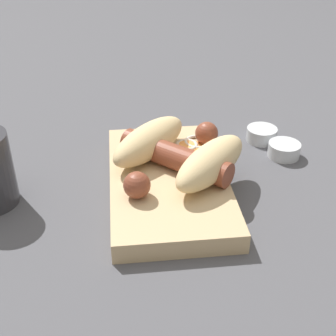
{
  "coord_description": "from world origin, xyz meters",
  "views": [
    {
      "loc": [
        0.53,
        -0.06,
        0.38
      ],
      "look_at": [
        0.0,
        0.0,
        0.04
      ],
      "focal_mm": 50.0,
      "sensor_mm": 36.0,
      "label": 1
    }
  ],
  "objects_px": {
    "food_tray": "(168,182)",
    "sausage": "(175,157)",
    "bread_roll": "(179,151)",
    "condiment_cup_far": "(262,135)",
    "condiment_cup_near": "(284,151)"
  },
  "relations": [
    {
      "from": "sausage",
      "to": "condiment_cup_far",
      "type": "xyz_separation_m",
      "value": [
        -0.11,
        0.16,
        -0.03
      ]
    },
    {
      "from": "bread_roll",
      "to": "condiment_cup_far",
      "type": "distance_m",
      "value": 0.19
    },
    {
      "from": "sausage",
      "to": "condiment_cup_near",
      "type": "height_order",
      "value": "sausage"
    },
    {
      "from": "food_tray",
      "to": "sausage",
      "type": "height_order",
      "value": "sausage"
    },
    {
      "from": "food_tray",
      "to": "sausage",
      "type": "distance_m",
      "value": 0.04
    },
    {
      "from": "bread_roll",
      "to": "sausage",
      "type": "bearing_deg",
      "value": -58.69
    },
    {
      "from": "bread_roll",
      "to": "condiment_cup_far",
      "type": "xyz_separation_m",
      "value": [
        -0.11,
        0.15,
        -0.04
      ]
    },
    {
      "from": "bread_roll",
      "to": "sausage",
      "type": "distance_m",
      "value": 0.01
    },
    {
      "from": "sausage",
      "to": "condiment_cup_far",
      "type": "height_order",
      "value": "sausage"
    },
    {
      "from": "sausage",
      "to": "condiment_cup_far",
      "type": "bearing_deg",
      "value": 124.89
    },
    {
      "from": "bread_roll",
      "to": "sausage",
      "type": "relative_size",
      "value": 1.33
    },
    {
      "from": "food_tray",
      "to": "condiment_cup_far",
      "type": "distance_m",
      "value": 0.21
    },
    {
      "from": "sausage",
      "to": "condiment_cup_far",
      "type": "relative_size",
      "value": 3.24
    },
    {
      "from": "condiment_cup_near",
      "to": "condiment_cup_far",
      "type": "relative_size",
      "value": 1.0
    },
    {
      "from": "bread_roll",
      "to": "condiment_cup_near",
      "type": "relative_size",
      "value": 4.3
    }
  ]
}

